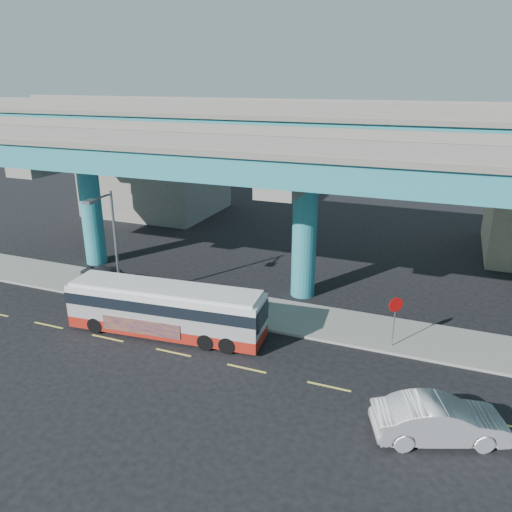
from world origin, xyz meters
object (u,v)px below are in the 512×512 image
at_px(parked_car, 109,276).
at_px(street_lamp, 109,232).
at_px(sedan, 440,420).
at_px(stop_sign, 395,311).
at_px(transit_bus, 166,308).

xyz_separation_m(parked_car, street_lamp, (1.96, -2.03, 3.81)).
bearing_deg(sedan, stop_sign, 0.75).
bearing_deg(stop_sign, transit_bus, 177.64).
bearing_deg(parked_car, street_lamp, -138.54).
height_order(street_lamp, stop_sign, street_lamp).
bearing_deg(transit_bus, parked_car, 143.87).
bearing_deg(sedan, parked_car, 49.01).
height_order(transit_bus, street_lamp, street_lamp).
bearing_deg(transit_bus, stop_sign, 8.80).
bearing_deg(parked_car, stop_sign, -96.62).
relative_size(transit_bus, sedan, 2.05).
distance_m(transit_bus, sedan, 14.44).
distance_m(parked_car, street_lamp, 4.74).
distance_m(transit_bus, street_lamp, 6.18).
bearing_deg(street_lamp, stop_sign, 2.48).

